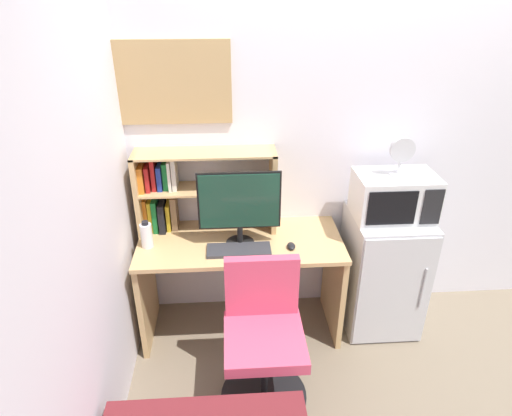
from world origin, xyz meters
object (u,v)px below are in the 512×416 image
computer_mouse (291,246)px  mini_fridge (382,271)px  keyboard (239,250)px  hutch_bookshelf (185,189)px  desk_fan (402,154)px  monitor (239,204)px  desk_chair (263,344)px  water_bottle (147,235)px  wall_corkboard (171,83)px  microwave (394,196)px

computer_mouse → mini_fridge: mini_fridge is taller
keyboard → computer_mouse: size_ratio=4.82×
hutch_bookshelf → desk_fan: desk_fan is taller
computer_mouse → desk_fan: (0.67, 0.13, 0.55)m
monitor → mini_fridge: bearing=3.5°
hutch_bookshelf → desk_chair: (0.46, -0.76, -0.64)m
hutch_bookshelf → keyboard: hutch_bookshelf is taller
keyboard → desk_chair: bearing=-74.8°
water_bottle → mini_fridge: bearing=1.9°
desk_fan → wall_corkboard: 1.46m
hutch_bookshelf → desk_fan: bearing=-7.1°
desk_fan → desk_chair: desk_fan is taller
monitor → desk_chair: size_ratio=0.58×
water_bottle → wall_corkboard: wall_corkboard is taller
hutch_bookshelf → wall_corkboard: 0.67m
mini_fridge → desk_fan: size_ratio=3.50×
mini_fridge → desk_chair: desk_chair is taller
keyboard → monitor: bearing=83.0°
mini_fridge → desk_fan: bearing=-44.8°
desk_fan → desk_chair: (-0.88, -0.59, -0.91)m
keyboard → hutch_bookshelf: bearing=137.1°
mini_fridge → monitor: bearing=-176.5°
computer_mouse → water_bottle: 0.91m
monitor → water_bottle: monitor is taller
computer_mouse → mini_fridge: (0.67, 0.13, -0.32)m
desk_fan → wall_corkboard: size_ratio=0.34×
computer_mouse → desk_fan: 0.88m
monitor → wall_corkboard: (-0.39, 0.32, 0.67)m
keyboard → desk_chair: desk_chair is taller
water_bottle → desk_chair: bearing=-37.7°
computer_mouse → desk_chair: bearing=-114.6°
monitor → desk_chair: bearing=-78.3°
monitor → wall_corkboard: wall_corkboard is taller
mini_fridge → computer_mouse: bearing=-168.9°
hutch_bookshelf → desk_fan: 1.38m
microwave → mini_fridge: bearing=-90.3°
mini_fridge → water_bottle: bearing=-178.1°
hutch_bookshelf → wall_corkboard: size_ratio=1.24×
desk_fan → wall_corkboard: bearing=169.3°
water_bottle → desk_fan: size_ratio=0.74×
keyboard → mini_fridge: mini_fridge is taller
hutch_bookshelf → microwave: hutch_bookshelf is taller
keyboard → desk_chair: size_ratio=0.45×
monitor → keyboard: bearing=-97.0°
mini_fridge → microwave: size_ratio=1.73×
keyboard → computer_mouse: (0.33, 0.02, 0.00)m
desk_chair → wall_corkboard: wall_corkboard is taller
keyboard → water_bottle: 0.59m
water_bottle → desk_chair: size_ratio=0.21×
monitor → computer_mouse: bearing=-12.4°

